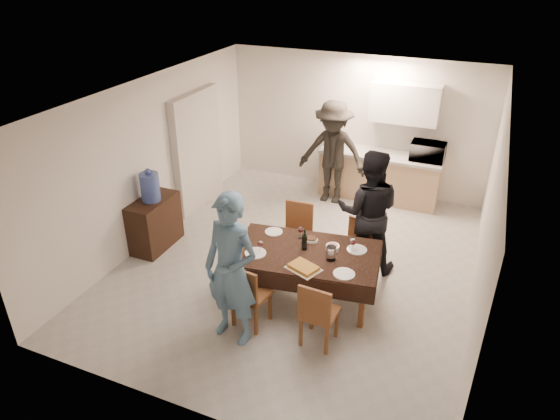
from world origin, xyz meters
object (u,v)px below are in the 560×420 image
Objects in this scene: dining_table at (306,254)px; console at (155,223)px; savoury_tart at (304,267)px; water_jug at (150,187)px; water_pitcher at (331,253)px; person_kitchen at (333,153)px; wine_bottle at (304,240)px; person_far at (368,212)px; microwave at (428,151)px; person_near at (231,270)px.

console reaches higher than dining_table.
water_jug is at bearing 165.60° from savoury_tart.
water_pitcher is 0.10× the size of person_kitchen.
person_kitchen is at bearing 51.83° from console.
water_pitcher is (0.40, -0.10, -0.05)m from wine_bottle.
dining_table is 6.78× the size of wine_bottle.
water_jug is 2.30× the size of water_pitcher.
person_far reaches higher than water_jug.
water_pitcher is at bearing -14.04° from wine_bottle.
wine_bottle is 0.47m from savoury_tart.
microwave is at bearing 72.34° from wine_bottle.
wine_bottle is at bearing -6.15° from water_jug.
water_pitcher is (0.35, -0.05, 0.13)m from dining_table.
person_near is (-1.58, -4.48, -0.10)m from microwave.
savoury_tart reaches higher than dining_table.
water_jug is 0.74× the size of microwave.
dining_table is 10.57× the size of water_pitcher.
water_jug is at bearing 39.92° from microwave.
person_near is (2.12, -1.38, -0.08)m from water_jug.
person_kitchen is at bearing 15.52° from microwave.
savoury_tart is (0.10, -0.38, 0.06)m from dining_table.
water_jug reaches higher than console.
water_jug is at bearing 0.00° from console.
water_pitcher is at bearing -7.21° from console.
savoury_tart is at bearing 53.58° from person_near.
water_pitcher is (3.02, -0.38, -0.21)m from water_jug.
microwave is (3.70, 3.10, 0.03)m from water_jug.
water_pitcher reaches higher than console.
microwave is at bearing 79.01° from water_pitcher.
console is 2.22× the size of savoury_tart.
microwave reaches higher than savoury_tart.
microwave is 0.31× the size of person_kitchen.
console is 4.87m from microwave.
console is 3.08m from water_pitcher.
water_jug is at bearing 0.88° from person_far.
person_far is (0.20, 1.10, 0.10)m from water_pitcher.
water_jug is 1.10× the size of savoury_tart.
console is at bearing 154.66° from person_near.
wine_bottle is at bearing 47.37° from person_far.
microwave is at bearing 39.92° from console.
water_pitcher is at bearing -72.68° from person_kitchen.
dining_table is 0.20m from wine_bottle.
savoury_tart is 0.68× the size of microwave.
person_kitchen reaches higher than person_far.
wine_bottle is 1.21m from person_near.
dining_table is at bearing -7.09° from console.
water_pitcher is 0.10× the size of person_far.
console is 3.41m from person_kitchen.
microwave is at bearing 78.33° from person_near.
dining_table is 4.60× the size of water_jug.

